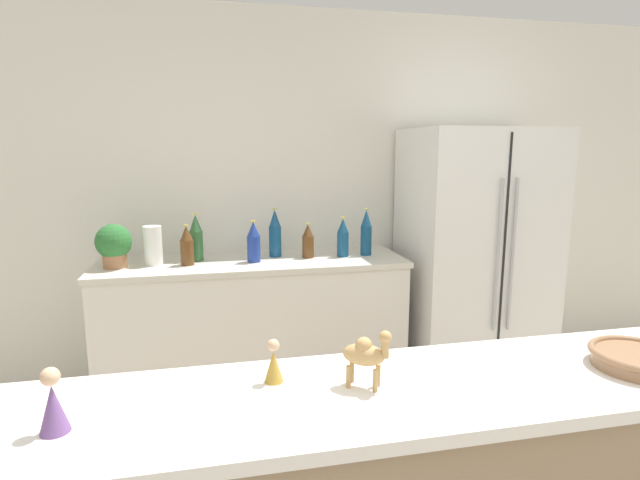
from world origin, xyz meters
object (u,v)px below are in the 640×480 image
Objects in this scene: back_bottle_2 at (275,234)px; back_bottle_4 at (366,233)px; back_bottle_1 at (196,238)px; back_bottle_3 at (308,241)px; back_bottle_0 at (343,238)px; camel_figurine at (366,353)px; paper_towel_roll at (153,245)px; fruit_bowl at (637,358)px; wise_man_figurine_blue at (274,363)px; wise_man_figurine_crimson at (53,405)px; back_bottle_6 at (254,242)px; potted_plant at (114,244)px; refrigerator at (474,257)px; back_bottle_5 at (187,246)px.

back_bottle_2 reaches higher than back_bottle_4.
back_bottle_1 is at bearing 176.75° from back_bottle_4.
back_bottle_0 is at bearing -3.54° from back_bottle_3.
camel_figurine is at bearing -76.58° from back_bottle_1.
back_bottle_4 is (0.60, -0.08, -0.00)m from back_bottle_2.
paper_towel_roll is at bearing 179.89° from back_bottle_4.
back_bottle_2 reaches higher than fruit_bowl.
wise_man_figurine_crimson is at bearing -164.59° from wise_man_figurine_blue.
back_bottle_4 reaches higher than wise_man_figurine_blue.
back_bottle_1 is at bearing -177.95° from back_bottle_2.
back_bottle_3 is at bearing 83.43° from camel_figurine.
back_bottle_3 is at bearing 176.46° from back_bottle_0.
back_bottle_2 is 0.22m from back_bottle_3.
wise_man_figurine_crimson is at bearing -107.14° from back_bottle_6.
back_bottle_0 is 0.45m from back_bottle_2.
potted_plant is 0.87× the size of back_bottle_1.
back_bottle_1 is 1.96m from wise_man_figurine_blue.
back_bottle_6 is 2.18× the size of wise_man_figurine_blue.
wise_man_figurine_blue is at bearing -114.42° from back_bottle_4.
refrigerator is 6.66× the size of potted_plant.
wise_man_figurine_crimson is (-0.76, -2.10, -0.01)m from back_bottle_2.
back_bottle_2 is at bearing 40.53° from back_bottle_6.
back_bottle_5 reaches higher than back_bottle_3.
back_bottle_0 is 2.03m from fruit_bowl.
back_bottle_6 is at bearing -1.66° from potted_plant.
back_bottle_2 reaches higher than paper_towel_roll.
back_bottle_5 is 1.63× the size of wise_man_figurine_crimson.
back_bottle_5 is 1.98m from wise_man_figurine_crimson.
back_bottle_6 is (0.61, -0.05, 0.01)m from paper_towel_roll.
camel_figurine is at bearing -74.34° from back_bottle_5.
paper_towel_roll is at bearing 90.03° from wise_man_figurine_crimson.
back_bottle_6 reaches higher than wise_man_figurine_crimson.
back_bottle_1 reaches higher than back_bottle_0.
refrigerator is at bearing -1.47° from paper_towel_roll.
refrigerator reaches higher than back_bottle_0.
back_bottle_2 is (0.76, 0.08, 0.03)m from paper_towel_roll.
wise_man_figurine_crimson is at bearing -120.79° from back_bottle_0.
back_bottle_5 is (-1.16, -0.05, -0.03)m from back_bottle_4.
potted_plant is 1.58m from back_bottle_4.
fruit_bowl is at bearing -106.86° from refrigerator.
back_bottle_4 is at bearing -3.25° from back_bottle_1.
back_bottle_4 is 1.93× the size of camel_figurine.
back_bottle_4 is at bearing -0.41° from back_bottle_3.
camel_figurine reaches higher than back_bottle_3.
back_bottle_2 is 0.61m from back_bottle_4.
back_bottle_3 is 0.87× the size of back_bottle_6.
back_bottle_0 is 1.72× the size of wise_man_figurine_crimson.
back_bottle_0 is 0.17m from back_bottle_4.
back_bottle_3 is 0.40m from back_bottle_4.
back_bottle_2 is 0.57m from back_bottle_5.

